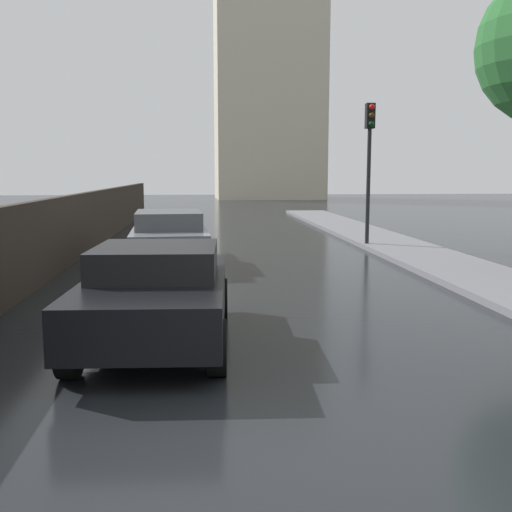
# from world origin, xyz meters

# --- Properties ---
(ground) EXTENTS (120.00, 120.00, 0.00)m
(ground) POSITION_xyz_m (0.00, 0.00, 0.00)
(ground) COLOR black
(car_black_near_kerb) EXTENTS (2.04, 4.06, 1.34)m
(car_black_near_kerb) POSITION_xyz_m (-1.53, 3.56, 0.71)
(car_black_near_kerb) COLOR black
(car_black_near_kerb) RESTS_ON ground
(car_grey_mid_road) EXTENTS (2.09, 4.61, 1.37)m
(car_grey_mid_road) POSITION_xyz_m (-1.74, 10.71, 0.72)
(car_grey_mid_road) COLOR slate
(car_grey_mid_road) RESTS_ON ground
(traffic_light) EXTENTS (0.26, 0.39, 4.26)m
(traffic_light) POSITION_xyz_m (4.20, 13.52, 3.09)
(traffic_light) COLOR black
(traffic_light) RESTS_ON sidewalk_strip
(distant_tower) EXTENTS (9.62, 7.14, 20.71)m
(distant_tower) POSITION_xyz_m (5.16, 49.76, 10.36)
(distant_tower) COLOR beige
(distant_tower) RESTS_ON ground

